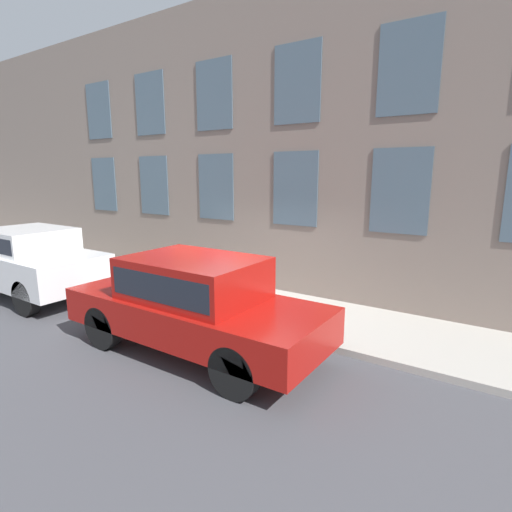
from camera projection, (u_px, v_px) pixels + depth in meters
name	position (u px, v px, depth m)	size (l,w,h in m)	color
ground_plane	(236.00, 327.00, 8.21)	(80.00, 80.00, 0.00)	#47474C
sidewalk	(268.00, 308.00, 9.20)	(2.47, 60.00, 0.13)	#B2ADA3
building_facade	(299.00, 145.00, 9.57)	(0.33, 40.00, 7.53)	gray
fire_hydrant	(269.00, 297.00, 8.37)	(0.33, 0.45, 0.85)	red
person	(243.00, 278.00, 8.88)	(0.28, 0.19, 1.18)	#726651
parked_car_red_near	(195.00, 300.00, 6.92)	(1.87, 4.76, 1.71)	black
parked_car_white_far	(30.00, 259.00, 10.10)	(1.90, 4.25, 1.76)	black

